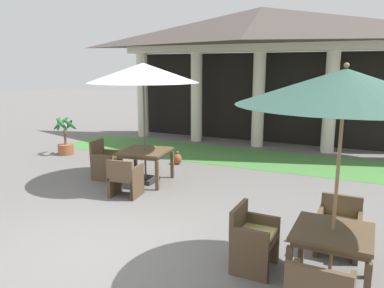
{
  "coord_description": "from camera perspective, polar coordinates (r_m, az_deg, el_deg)",
  "views": [
    {
      "loc": [
        3.2,
        -3.97,
        2.63
      ],
      "look_at": [
        0.05,
        2.81,
        1.07
      ],
      "focal_mm": 35.09,
      "sensor_mm": 36.0,
      "label": 1
    }
  ],
  "objects": [
    {
      "name": "patio_chair_near_foreground_west",
      "position": [
        5.11,
        9.22,
        -14.01
      ],
      "size": [
        0.53,
        0.61,
        0.84
      ],
      "rotation": [
        0.0,
        0.0,
        -1.6
      ],
      "color": "brown",
      "rests_on": "ground"
    },
    {
      "name": "patio_table_near_foreground",
      "position": [
        4.86,
        20.55,
        -13.25
      ],
      "size": [
        0.91,
        0.91,
        0.73
      ],
      "rotation": [
        0.0,
        0.0,
        -0.03
      ],
      "color": "brown",
      "rests_on": "ground"
    },
    {
      "name": "lawn_strip",
      "position": [
        11.13,
        7.46,
        -1.96
      ],
      "size": [
        11.89,
        2.36,
        0.01
      ],
      "primitive_type": "cube",
      "color": "#47843D",
      "rests_on": "ground"
    },
    {
      "name": "background_pavilion",
      "position": [
        12.61,
        10.5,
        15.37
      ],
      "size": [
        10.09,
        3.02,
        4.43
      ],
      "color": "beige",
      "rests_on": "ground"
    },
    {
      "name": "ground_plane",
      "position": [
        5.74,
        -12.87,
        -15.79
      ],
      "size": [
        60.0,
        60.0,
        0.0
      ],
      "primitive_type": "plane",
      "color": "slate"
    },
    {
      "name": "patio_chair_mid_left_south",
      "position": [
        7.79,
        -10.16,
        -5.09
      ],
      "size": [
        0.64,
        0.63,
        0.81
      ],
      "rotation": [
        0.0,
        0.0,
        0.14
      ],
      "color": "brown",
      "rests_on": "ground"
    },
    {
      "name": "patio_chair_near_foreground_north",
      "position": [
        5.85,
        21.42,
        -11.7
      ],
      "size": [
        0.6,
        0.58,
        0.79
      ],
      "rotation": [
        0.0,
        0.0,
        -3.17
      ],
      "color": "brown",
      "rests_on": "ground"
    },
    {
      "name": "patio_table_mid_left",
      "position": [
        8.61,
        -7.13,
        -1.52
      ],
      "size": [
        1.16,
        1.16,
        0.75
      ],
      "rotation": [
        0.0,
        0.0,
        0.14
      ],
      "color": "brown",
      "rests_on": "ground"
    },
    {
      "name": "patio_umbrella_near_foreground",
      "position": [
        4.44,
        22.19,
        7.81
      ],
      "size": [
        2.38,
        2.38,
        2.66
      ],
      "color": "#2D2D2D",
      "rests_on": "ground"
    },
    {
      "name": "patio_umbrella_mid_left",
      "position": [
        8.39,
        -7.45,
        10.53
      ],
      "size": [
        2.45,
        2.45,
        2.75
      ],
      "color": "#2D2D2D",
      "rests_on": "ground"
    },
    {
      "name": "terracotta_urn",
      "position": [
        10.22,
        -2.24,
        -2.26
      ],
      "size": [
        0.24,
        0.24,
        0.37
      ],
      "color": "brown",
      "rests_on": "ground"
    },
    {
      "name": "patio_chair_mid_left_west",
      "position": [
        9.13,
        -13.04,
        -2.53
      ],
      "size": [
        0.62,
        0.66,
        0.91
      ],
      "rotation": [
        0.0,
        0.0,
        -1.43
      ],
      "color": "brown",
      "rests_on": "ground"
    },
    {
      "name": "potted_palm_left_edge",
      "position": [
        11.93,
        -18.68,
        0.27
      ],
      "size": [
        0.68,
        0.65,
        1.16
      ],
      "color": "#995638",
      "rests_on": "ground"
    }
  ]
}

